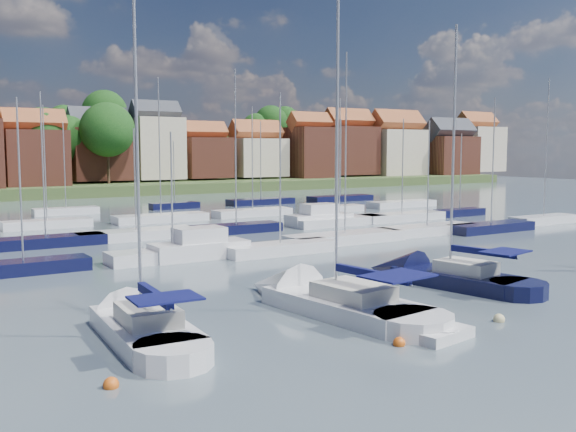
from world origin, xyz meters
TOP-DOWN VIEW (x-y plane):
  - ground at (0.00, 40.00)m, footprint 260.00×260.00m
  - sailboat_left at (-15.38, 4.10)m, footprint 3.55×11.34m
  - sailboat_centre at (-6.18, 3.70)m, footprint 5.17×13.57m
  - sailboat_navy at (2.98, 4.75)m, footprint 5.28×11.90m
  - tender at (-5.03, -3.64)m, footprint 2.87×1.66m
  - buoy_a at (-18.18, -1.66)m, footprint 0.53×0.53m
  - buoy_b at (-7.07, -3.23)m, footprint 0.50×0.50m
  - buoy_c at (-4.58, -0.88)m, footprint 0.50×0.50m
  - buoy_d at (-0.79, -2.92)m, footprint 0.53×0.53m
  - buoy_e at (5.17, 6.72)m, footprint 0.49×0.49m
  - marina_field at (1.91, 35.15)m, footprint 79.62×41.41m
  - far_shore_town at (2.23, 132.67)m, footprint 212.46×90.00m

SIDE VIEW (x-z plane):
  - ground at x=0.00m, z-range 0.00..0.00m
  - buoy_a at x=-18.18m, z-range -0.26..0.26m
  - buoy_b at x=-7.07m, z-range -0.25..0.25m
  - buoy_c at x=-4.58m, z-range -0.25..0.25m
  - buoy_d at x=-0.79m, z-range -0.26..0.26m
  - buoy_e at x=5.17m, z-range -0.25..0.25m
  - tender at x=-5.03m, z-range -0.07..0.52m
  - sailboat_centre at x=-6.18m, z-range -8.60..9.29m
  - sailboat_navy at x=2.98m, z-range -7.63..8.34m
  - sailboat_left at x=-15.38m, z-range -7.26..7.97m
  - marina_field at x=1.91m, z-range -7.53..8.40m
  - far_shore_town at x=2.23m, z-range -6.53..15.74m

